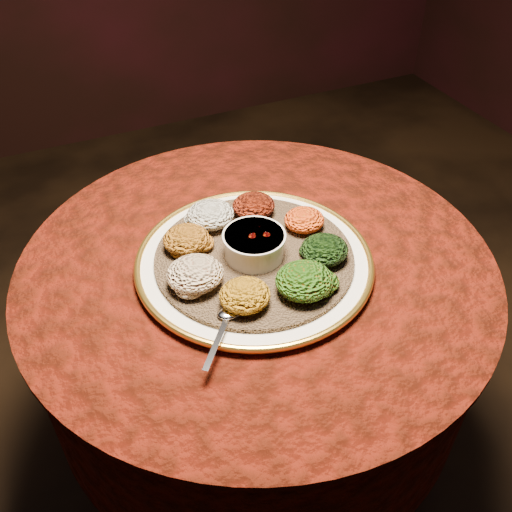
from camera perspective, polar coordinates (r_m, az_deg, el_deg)
name	(u,v)px	position (r m, az deg, el deg)	size (l,w,h in m)	color
table	(257,320)	(1.27, 0.08, -6.43)	(0.96, 0.96, 0.73)	black
platter	(254,261)	(1.12, -0.18, -0.52)	(0.50, 0.50, 0.02)	white
injera	(254,257)	(1.12, -0.18, -0.10)	(0.39, 0.39, 0.01)	brown
stew_bowl	(254,243)	(1.09, -0.19, 1.26)	(0.12, 0.12, 0.05)	silver
spoon	(227,317)	(0.99, -2.87, -6.09)	(0.11, 0.12, 0.01)	silver
portion_ayib	(211,215)	(1.18, -4.57, 4.14)	(0.10, 0.09, 0.05)	silver
portion_kitfo	(254,206)	(1.21, -0.24, 5.06)	(0.09, 0.09, 0.04)	black
portion_tikil	(304,220)	(1.17, 4.85, 3.63)	(0.08, 0.08, 0.04)	#AF750E
portion_gomen	(324,250)	(1.10, 6.85, 0.63)	(0.09, 0.09, 0.04)	black
portion_mixveg	(304,281)	(1.03, 4.85, -2.48)	(0.11, 0.10, 0.05)	#933809
portion_kik	(245,295)	(1.00, -1.13, -3.95)	(0.09, 0.09, 0.04)	#B57410
portion_timatim	(195,274)	(1.04, -6.11, -1.80)	(0.11, 0.10, 0.05)	maroon
portion_shiro	(186,239)	(1.12, -6.99, 1.68)	(0.09, 0.09, 0.04)	#9F5713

